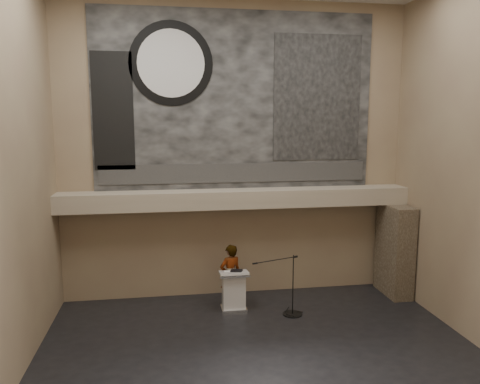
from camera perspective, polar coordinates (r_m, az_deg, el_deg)
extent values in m
plane|color=black|center=(10.93, 2.81, -19.52)|extent=(10.00, 10.00, 0.00)
cube|color=#7E6550|center=(13.58, -0.53, 4.90)|extent=(10.00, 0.02, 8.50)
cube|color=#7E6550|center=(5.84, 11.20, -0.66)|extent=(10.00, 0.02, 8.50)
cube|color=#7E6550|center=(9.91, -26.60, 2.45)|extent=(0.02, 8.00, 8.50)
cube|color=gray|center=(13.35, -0.27, -0.80)|extent=(10.00, 0.80, 0.50)
cylinder|color=#B2893D|center=(13.20, -7.12, -2.21)|extent=(0.04, 0.04, 0.06)
cylinder|color=#B2893D|center=(13.76, 7.61, -1.76)|extent=(0.04, 0.04, 0.06)
cube|color=black|center=(13.53, -0.52, 11.03)|extent=(8.00, 0.05, 5.00)
cube|color=#2B2B2B|center=(13.57, -0.49, 2.35)|extent=(7.76, 0.02, 0.55)
cylinder|color=black|center=(13.41, -8.41, 15.24)|extent=(2.30, 0.02, 2.30)
cylinder|color=silver|center=(13.39, -8.41, 15.25)|extent=(1.84, 0.02, 1.84)
cube|color=black|center=(14.05, 9.42, 11.24)|extent=(2.60, 0.02, 3.60)
cube|color=black|center=(13.40, -15.23, 9.46)|extent=(1.10, 0.02, 3.20)
cube|color=#3F3326|center=(14.72, 18.34, -6.71)|extent=(0.60, 1.40, 2.70)
cube|color=silver|center=(13.26, -0.78, -13.99)|extent=(0.69, 0.53, 0.08)
cube|color=silver|center=(13.07, -0.78, -11.89)|extent=(0.61, 0.42, 0.96)
cube|color=silver|center=(12.87, -0.77, -9.80)|extent=(0.78, 0.55, 0.14)
cube|color=black|center=(12.87, -0.44, -9.59)|extent=(0.37, 0.34, 0.04)
cube|color=silver|center=(12.81, -1.47, -9.76)|extent=(0.23, 0.29, 0.00)
imported|color=beige|center=(13.24, -1.17, -10.13)|extent=(0.75, 0.62, 1.77)
cylinder|color=black|center=(13.06, 6.41, -14.55)|extent=(0.52, 0.52, 0.02)
cylinder|color=black|center=(12.76, 6.47, -11.20)|extent=(0.03, 0.03, 1.65)
cylinder|color=black|center=(12.21, 4.25, -8.29)|extent=(1.23, 0.43, 0.02)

